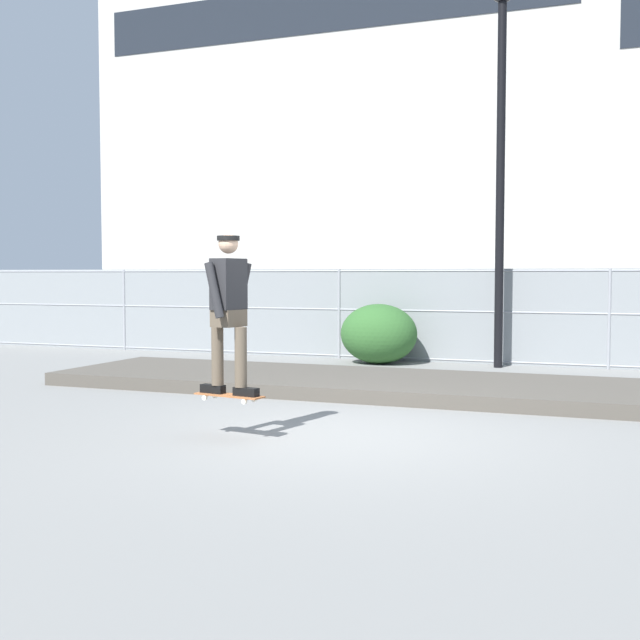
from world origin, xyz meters
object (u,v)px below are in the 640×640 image
at_px(street_lamp, 501,131).
at_px(parked_car_near, 322,310).
at_px(skater, 229,304).
at_px(skateboard, 229,396).
at_px(parked_car_mid, 588,316).
at_px(shrub_left, 379,334).

xyz_separation_m(street_lamp, parked_car_near, (-4.90, 3.58, -3.53)).
height_order(skater, parked_car_near, skater).
xyz_separation_m(skateboard, parked_car_mid, (3.12, 10.63, 0.39)).
relative_size(skater, parked_car_mid, 0.38).
xyz_separation_m(skateboard, street_lamp, (1.67, 7.60, 3.92)).
distance_m(street_lamp, shrub_left, 4.42).
height_order(skateboard, skater, skater).
distance_m(parked_car_mid, shrub_left, 4.93).
bearing_deg(parked_car_mid, skateboard, -106.34).
height_order(skateboard, parked_car_mid, parked_car_mid).
bearing_deg(parked_car_near, street_lamp, -36.13).
height_order(street_lamp, parked_car_mid, street_lamp).
height_order(parked_car_mid, shrub_left, parked_car_mid).
distance_m(street_lamp, parked_car_near, 7.02).
bearing_deg(shrub_left, parked_car_near, 124.82).
distance_m(skateboard, parked_car_near, 11.64).
bearing_deg(skateboard, parked_car_near, 106.11).
xyz_separation_m(parked_car_near, shrub_left, (2.63, -3.79, -0.25)).
relative_size(skater, shrub_left, 1.13).
distance_m(skater, shrub_left, 7.46).
relative_size(skater, street_lamp, 0.24).
distance_m(skateboard, skater, 0.98).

